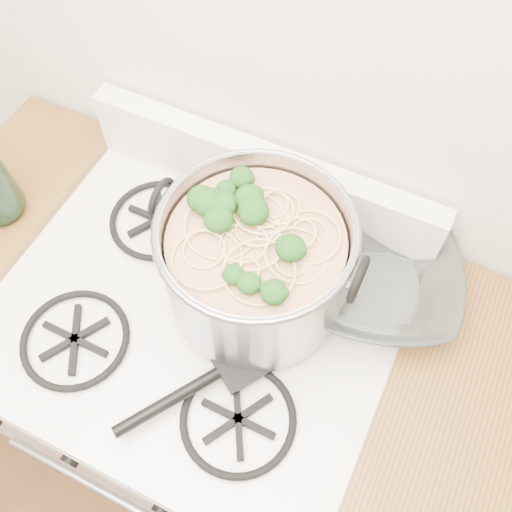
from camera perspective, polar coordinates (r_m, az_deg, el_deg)
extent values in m
plane|color=silver|center=(0.95, 1.78, 23.66)|extent=(3.60, 0.00, 3.60)
cube|color=white|center=(1.57, -4.45, -13.33)|extent=(0.76, 0.65, 0.81)
cube|color=white|center=(1.13, -6.06, -6.03)|extent=(0.76, 0.65, 0.04)
cube|color=black|center=(1.51, -10.55, -23.20)|extent=(0.58, 0.02, 0.46)
cube|color=black|center=(1.10, -6.21, -5.33)|extent=(0.60, 0.56, 0.02)
cylinder|color=black|center=(1.20, -17.88, -18.54)|extent=(0.04, 0.03, 0.04)
cylinder|color=black|center=(1.14, -9.22, -23.46)|extent=(0.04, 0.03, 0.04)
cube|color=silver|center=(1.72, -19.62, -5.22)|extent=(0.25, 0.65, 0.88)
cylinder|color=#93949C|center=(1.00, 0.00, -0.64)|extent=(0.33, 0.33, 0.22)
torus|color=#93949C|center=(0.92, 0.00, 2.68)|extent=(0.34, 0.34, 0.01)
torus|color=black|center=(0.99, -9.36, 5.55)|extent=(0.01, 0.08, 0.08)
torus|color=black|center=(0.91, 10.18, -2.35)|extent=(0.01, 0.08, 0.08)
cylinder|color=#B07853|center=(1.02, 0.00, -1.11)|extent=(0.30, 0.30, 0.18)
sphere|color=#184512|center=(0.92, 0.00, 2.28)|extent=(0.04, 0.04, 0.04)
sphere|color=#184512|center=(0.92, 0.00, 2.28)|extent=(0.04, 0.04, 0.04)
sphere|color=#184512|center=(0.92, 0.00, 2.28)|extent=(0.04, 0.04, 0.04)
sphere|color=#184512|center=(0.92, 0.00, 2.28)|extent=(0.04, 0.04, 0.04)
sphere|color=#184512|center=(0.92, 0.00, 2.28)|extent=(0.04, 0.04, 0.04)
sphere|color=#184512|center=(0.92, 0.00, 2.28)|extent=(0.04, 0.04, 0.04)
sphere|color=#184512|center=(0.92, 0.00, 2.28)|extent=(0.04, 0.04, 0.04)
sphere|color=#184512|center=(0.92, 0.00, 2.28)|extent=(0.04, 0.04, 0.04)
sphere|color=#184512|center=(0.92, 0.00, 2.28)|extent=(0.04, 0.04, 0.04)
sphere|color=#184512|center=(0.92, 0.00, 2.28)|extent=(0.04, 0.04, 0.04)
sphere|color=#184512|center=(0.92, 0.00, 2.28)|extent=(0.04, 0.04, 0.04)
sphere|color=#184512|center=(0.92, 0.00, 2.28)|extent=(0.04, 0.04, 0.04)
imported|color=white|center=(1.11, 12.27, -2.93)|extent=(0.15, 0.15, 0.03)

